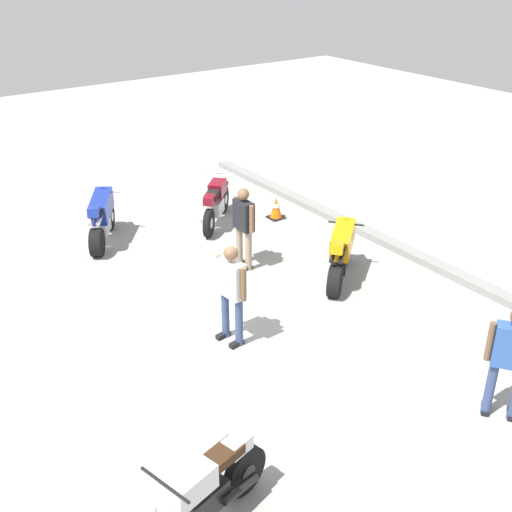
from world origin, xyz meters
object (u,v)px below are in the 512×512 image
object	(u,v)px
motorcycle_orange_sportbike	(341,251)
traffic_cone	(276,208)
motorcycle_silver_cruiser	(202,495)
motorcycle_maroon_cruiser	(216,203)
person_in_black_shirt	(244,223)
motorcycle_blue_sportbike	(102,216)
person_in_blue_shirt	(511,357)
person_in_white_shirt	(231,288)

from	to	relation	value
motorcycle_orange_sportbike	traffic_cone	xyz separation A→B (m)	(-3.10, 0.79, -0.33)
motorcycle_orange_sportbike	motorcycle_silver_cruiser	distance (m)	6.27
motorcycle_maroon_cruiser	motorcycle_silver_cruiser	bearing A→B (deg)	-167.46
motorcycle_silver_cruiser	person_in_black_shirt	bearing A→B (deg)	-142.90
motorcycle_blue_sportbike	motorcycle_silver_cruiser	world-z (taller)	motorcycle_blue_sportbike
motorcycle_silver_cruiser	traffic_cone	bearing A→B (deg)	-146.65
motorcycle_orange_sportbike	person_in_blue_shirt	xyz separation A→B (m)	(4.25, -0.91, 0.41)
person_in_blue_shirt	traffic_cone	size ratio (longest dim) A/B	3.30
motorcycle_orange_sportbike	person_in_blue_shirt	size ratio (longest dim) A/B	0.94
person_in_black_shirt	traffic_cone	size ratio (longest dim) A/B	3.16
motorcycle_orange_sportbike	person_in_white_shirt	world-z (taller)	person_in_white_shirt
motorcycle_blue_sportbike	person_in_black_shirt	world-z (taller)	person_in_black_shirt
person_in_black_shirt	person_in_white_shirt	size ratio (longest dim) A/B	0.97
motorcycle_orange_sportbike	traffic_cone	bearing A→B (deg)	36.68
motorcycle_orange_sportbike	person_in_white_shirt	distance (m)	2.97
person_in_blue_shirt	motorcycle_silver_cruiser	bearing A→B (deg)	133.35
motorcycle_orange_sportbike	motorcycle_blue_sportbike	distance (m)	5.25
person_in_black_shirt	traffic_cone	xyz separation A→B (m)	(-1.60, 2.03, -0.69)
motorcycle_silver_cruiser	person_in_blue_shirt	bearing A→B (deg)	155.50
motorcycle_orange_sportbike	person_in_white_shirt	xyz separation A→B (m)	(0.55, -2.89, 0.39)
motorcycle_silver_cruiser	traffic_cone	distance (m)	8.91
motorcycle_silver_cruiser	person_in_black_shirt	size ratio (longest dim) A/B	1.23
person_in_white_shirt	person_in_blue_shirt	xyz separation A→B (m)	(3.70, 1.97, 0.02)
motorcycle_blue_sportbike	traffic_cone	xyz separation A→B (m)	(1.16, 3.85, -0.33)
motorcycle_orange_sportbike	motorcycle_silver_cruiser	bearing A→B (deg)	174.54
person_in_white_shirt	traffic_cone	distance (m)	5.23
motorcycle_silver_cruiser	traffic_cone	size ratio (longest dim) A/B	3.88
motorcycle_silver_cruiser	motorcycle_orange_sportbike	bearing A→B (deg)	-160.59
person_in_black_shirt	person_in_white_shirt	bearing A→B (deg)	52.31
person_in_black_shirt	traffic_cone	bearing A→B (deg)	-140.65
person_in_black_shirt	motorcycle_maroon_cruiser	bearing A→B (deg)	-107.03
motorcycle_blue_sportbike	person_in_blue_shirt	distance (m)	8.79
motorcycle_orange_sportbike	motorcycle_maroon_cruiser	world-z (taller)	motorcycle_orange_sportbike
person_in_blue_shirt	motorcycle_maroon_cruiser	bearing A→B (deg)	50.92
person_in_white_shirt	person_in_blue_shirt	distance (m)	4.20
motorcycle_blue_sportbike	person_in_blue_shirt	bearing A→B (deg)	-131.89
motorcycle_orange_sportbike	motorcycle_maroon_cruiser	distance (m)	3.69
person_in_black_shirt	motorcycle_silver_cruiser	bearing A→B (deg)	52.37
motorcycle_blue_sportbike	person_in_white_shirt	world-z (taller)	person_in_white_shirt
motorcycle_blue_sportbike	traffic_cone	world-z (taller)	motorcycle_blue_sportbike
motorcycle_orange_sportbike	traffic_cone	size ratio (longest dim) A/B	3.09
motorcycle_orange_sportbike	motorcycle_maroon_cruiser	xyz separation A→B (m)	(-3.65, -0.53, -0.07)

